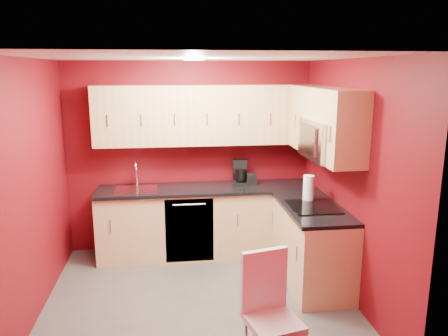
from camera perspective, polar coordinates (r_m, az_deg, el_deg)
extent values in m
plane|color=#514F4C|center=(4.85, -3.25, -16.75)|extent=(3.20, 3.20, 0.00)
plane|color=white|center=(4.23, -3.69, 14.24)|extent=(3.20, 3.20, 0.00)
plane|color=#5F090E|center=(5.84, -4.47, 1.45)|extent=(3.20, 0.00, 3.20)
plane|color=#5F090E|center=(2.96, -1.44, -9.83)|extent=(3.20, 0.00, 3.20)
plane|color=#5F090E|center=(4.57, -23.95, -2.80)|extent=(0.00, 3.00, 3.00)
plane|color=#5F090E|center=(4.75, 16.17, -1.62)|extent=(0.00, 3.00, 3.00)
cube|color=#DBBE7D|center=(5.78, -2.18, -7.03)|extent=(2.80, 0.60, 0.87)
cube|color=#DBBE7D|center=(5.12, 11.36, -9.93)|extent=(0.60, 1.30, 0.87)
cube|color=black|center=(5.63, -2.20, -2.72)|extent=(2.80, 0.63, 0.04)
cube|color=black|center=(4.95, 11.48, -5.14)|extent=(0.63, 1.27, 0.04)
cube|color=#D8AF7A|center=(5.59, -2.41, 6.94)|extent=(2.80, 0.35, 0.75)
cube|color=#D8AF7A|center=(5.39, 11.19, 6.50)|extent=(0.35, 0.57, 0.75)
cube|color=#D8AF7A|center=(4.32, 16.01, 4.77)|extent=(0.35, 0.22, 0.75)
cube|color=#D8AF7A|center=(4.75, 13.84, 8.12)|extent=(0.35, 0.76, 0.33)
cube|color=silver|center=(4.78, 13.32, 3.64)|extent=(0.40, 0.76, 0.42)
cube|color=black|center=(4.72, 11.16, 3.63)|extent=(0.02, 0.62, 0.33)
cylinder|color=silver|center=(4.50, 11.82, 3.16)|extent=(0.02, 0.02, 0.29)
cube|color=black|center=(4.91, 11.56, -4.98)|extent=(0.50, 0.55, 0.01)
cube|color=silver|center=(5.61, -11.40, -2.84)|extent=(0.52, 0.42, 0.02)
cylinder|color=silver|center=(5.77, -11.32, -1.02)|extent=(0.02, 0.02, 0.26)
torus|color=silver|center=(5.68, -11.43, 0.09)|extent=(0.02, 0.16, 0.16)
cylinder|color=silver|center=(5.62, -11.45, -0.66)|extent=(0.02, 0.02, 0.12)
cube|color=black|center=(5.49, -4.53, -8.14)|extent=(0.60, 0.02, 0.82)
cylinder|color=white|center=(4.53, -3.94, 13.94)|extent=(0.20, 0.20, 0.01)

